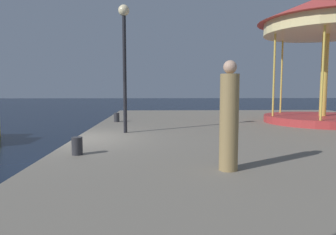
{
  "coord_description": "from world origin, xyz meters",
  "views": [
    {
      "loc": [
        2.46,
        -9.18,
        2.3
      ],
      "look_at": [
        2.92,
        3.97,
        1.04
      ],
      "focal_mm": 33.17,
      "sensor_mm": 36.0,
      "label": 1
    }
  ],
  "objects_px": {
    "lamp_post_mid_promenade": "(124,46)",
    "bollard_center": "(117,117)",
    "person_near_carousel": "(229,119)",
    "carousel": "(326,27)",
    "bollard_south": "(77,146)"
  },
  "relations": [
    {
      "from": "lamp_post_mid_promenade",
      "to": "bollard_center",
      "type": "xyz_separation_m",
      "value": [
        -0.72,
        3.34,
        -2.66
      ]
    },
    {
      "from": "person_near_carousel",
      "to": "carousel",
      "type": "bearing_deg",
      "value": 52.29
    },
    {
      "from": "bollard_south",
      "to": "bollard_center",
      "type": "relative_size",
      "value": 1.0
    },
    {
      "from": "lamp_post_mid_promenade",
      "to": "bollard_center",
      "type": "bearing_deg",
      "value": 102.2
    },
    {
      "from": "bollard_center",
      "to": "person_near_carousel",
      "type": "bearing_deg",
      "value": -69.33
    },
    {
      "from": "carousel",
      "to": "bollard_center",
      "type": "xyz_separation_m",
      "value": [
        -8.86,
        0.68,
        -3.82
      ]
    },
    {
      "from": "carousel",
      "to": "person_near_carousel",
      "type": "height_order",
      "value": "carousel"
    },
    {
      "from": "bollard_center",
      "to": "bollard_south",
      "type": "bearing_deg",
      "value": -90.07
    },
    {
      "from": "lamp_post_mid_promenade",
      "to": "bollard_south",
      "type": "xyz_separation_m",
      "value": [
        -0.73,
        -3.41,
        -2.66
      ]
    },
    {
      "from": "bollard_south",
      "to": "lamp_post_mid_promenade",
      "type": "bearing_deg",
      "value": 77.91
    },
    {
      "from": "person_near_carousel",
      "to": "bollard_center",
      "type": "bearing_deg",
      "value": 110.67
    },
    {
      "from": "bollard_south",
      "to": "person_near_carousel",
      "type": "bearing_deg",
      "value": -24.5
    },
    {
      "from": "bollard_south",
      "to": "person_near_carousel",
      "type": "relative_size",
      "value": 0.2
    },
    {
      "from": "bollard_south",
      "to": "bollard_center",
      "type": "height_order",
      "value": "same"
    },
    {
      "from": "lamp_post_mid_promenade",
      "to": "person_near_carousel",
      "type": "distance_m",
      "value": 5.7
    }
  ]
}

